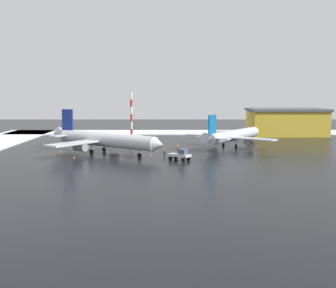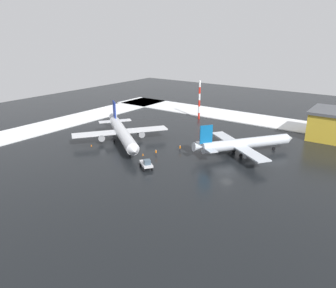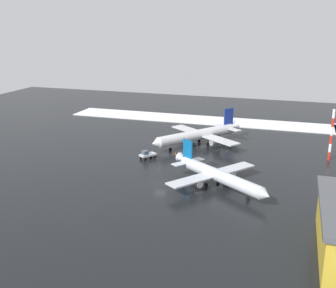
{
  "view_description": "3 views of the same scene",
  "coord_description": "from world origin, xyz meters",
  "views": [
    {
      "loc": [
        19.06,
        96.05,
        14.47
      ],
      "look_at": [
        18.89,
        0.99,
        2.49
      ],
      "focal_mm": 45.0,
      "sensor_mm": 36.0,
      "label": 1
    },
    {
      "loc": [
        -29.64,
        64.17,
        30.49
      ],
      "look_at": [
        15.77,
        1.44,
        4.1
      ],
      "focal_mm": 35.0,
      "sensor_mm": 36.0,
      "label": 2
    },
    {
      "loc": [
        -87.41,
        -30.21,
        36.86
      ],
      "look_at": [
        15.05,
        2.88,
        5.24
      ],
      "focal_mm": 45.0,
      "sensor_mm": 36.0,
      "label": 3
    }
  ],
  "objects": [
    {
      "name": "ground_plane",
      "position": [
        0.0,
        0.0,
        0.0
      ],
      "size": [
        240.0,
        240.0,
        0.0
      ],
      "primitive_type": "plane",
      "color": "black"
    },
    {
      "name": "snow_bank_far",
      "position": [
        0.0,
        -50.0,
        0.14
      ],
      "size": [
        152.0,
        16.0,
        0.28
      ],
      "primitive_type": "cube",
      "color": "white",
      "rests_on": "ground_plane"
    },
    {
      "name": "airplane_parked_portside",
      "position": [
        33.81,
        -0.93,
        3.31
      ],
      "size": [
        28.83,
        25.02,
        10.01
      ],
      "rotation": [
        0.0,
        0.0,
        2.51
      ],
      "color": "silver",
      "rests_on": "ground_plane"
    },
    {
      "name": "airplane_foreground_jet",
      "position": [
        1.85,
        -13.31,
        2.93
      ],
      "size": [
        22.09,
        25.6,
        8.85
      ],
      "rotation": [
        0.0,
        0.0,
        4.09
      ],
      "color": "silver",
      "rests_on": "ground_plane"
    },
    {
      "name": "pushback_tug",
      "position": [
        16.31,
        9.36,
        1.28
      ],
      "size": [
        5.03,
        4.45,
        2.5
      ],
      "rotation": [
        0.0,
        0.0,
        2.53
      ],
      "color": "silver",
      "rests_on": "ground_plane"
    },
    {
      "name": "ground_crew_near_tug",
      "position": [
        34.39,
        -5.07,
        0.97
      ],
      "size": [
        0.36,
        0.36,
        1.71
      ],
      "rotation": [
        0.0,
        0.0,
        2.63
      ],
      "color": "black",
      "rests_on": "ground_plane"
    },
    {
      "name": "ground_crew_mid_apron",
      "position": [
        16.59,
        -5.25,
        0.97
      ],
      "size": [
        0.36,
        0.36,
        1.71
      ],
      "rotation": [
        0.0,
        0.0,
        0.14
      ],
      "color": "black",
      "rests_on": "ground_plane"
    },
    {
      "name": "ground_crew_beside_wing",
      "position": [
        19.73,
        1.32,
        0.97
      ],
      "size": [
        0.36,
        0.36,
        1.71
      ],
      "rotation": [
        0.0,
        0.0,
        3.91
      ],
      "color": "black",
      "rests_on": "ground_plane"
    },
    {
      "name": "antenna_mast",
      "position": [
        30.55,
        -38.55,
        7.13
      ],
      "size": [
        0.7,
        0.7,
        14.27
      ],
      "color": "red",
      "rests_on": "ground_plane"
    },
    {
      "name": "cargo_hangar",
      "position": [
        -20.19,
        -41.85,
        4.44
      ],
      "size": [
        25.2,
        15.34,
        8.8
      ],
      "rotation": [
        0.0,
        0.0,
        0.01
      ],
      "color": "gold",
      "rests_on": "ground_plane"
    },
    {
      "name": "traffic_cone_near_nose",
      "position": [
        22.74,
        3.05,
        0.28
      ],
      "size": [
        0.36,
        0.36,
        0.55
      ],
      "primitive_type": "cone",
      "color": "orange",
      "rests_on": "ground_plane"
    },
    {
      "name": "traffic_cone_mid_line",
      "position": [
        39.26,
        6.04,
        0.28
      ],
      "size": [
        0.36,
        0.36,
        0.55
      ],
      "primitive_type": "cone",
      "color": "orange",
      "rests_on": "ground_plane"
    },
    {
      "name": "traffic_cone_wingtip_side",
      "position": [
        44.44,
        -2.58,
        0.28
      ],
      "size": [
        0.36,
        0.36,
        0.55
      ],
      "primitive_type": "cone",
      "color": "orange",
      "rests_on": "ground_plane"
    }
  ]
}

